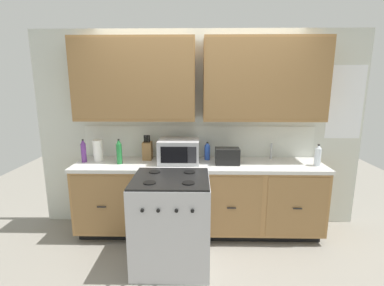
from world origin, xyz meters
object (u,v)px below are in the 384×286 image
Objects in this scene: bottle_violet at (84,151)px; stove_range at (171,222)px; knife_block at (147,150)px; bottle_clear at (318,155)px; bottle_green at (119,152)px; microwave at (179,151)px; paper_towel_roll at (98,151)px; bottle_blue at (207,151)px; toaster at (227,156)px.

stove_range is at bearing -30.13° from bottle_violet.
bottle_clear is at bearing -6.54° from knife_block.
stove_range is 1.06m from bottle_green.
stove_range is 1.41m from bottle_violet.
stove_range is 0.87m from microwave.
bottle_green reaches higher than bottle_violet.
bottle_green is at bearing -7.93° from bottle_violet.
bottle_clear is (2.01, -0.23, 0.01)m from knife_block.
knife_block is 2.02m from bottle_clear.
bottle_clear is (1.61, -0.10, -0.02)m from microwave.
knife_block is (-0.36, 0.78, 0.55)m from stove_range.
bottle_violet is at bearing -179.91° from microwave.
bottle_green is at bearing -21.50° from paper_towel_roll.
bottle_violet is (-0.75, -0.13, 0.02)m from knife_block.
bottle_violet is (-2.76, 0.10, 0.01)m from bottle_clear.
bottle_clear is at bearing -3.49° from microwave.
microwave is at bearing 5.27° from bottle_green.
microwave reaches higher than bottle_blue.
microwave is 1.85× the size of paper_towel_roll.
microwave is 1.89× the size of bottle_clear.
microwave is 0.99m from paper_towel_roll.
microwave is 0.58m from toaster.
stove_range is 1.83m from bottle_clear.
bottle_blue is (0.75, 0.01, -0.01)m from knife_block.
paper_towel_roll is (-0.99, 0.05, -0.01)m from microwave.
bottle_clear is 2.76m from bottle_violet.
bottle_violet is at bearing 172.07° from bottle_green.
bottle_green is at bearing -168.94° from bottle_blue.
knife_block is 0.36m from bottle_green.
stove_range is at bearing -93.36° from microwave.
stove_range is 1.98× the size of microwave.
microwave is 1.71× the size of toaster.
toaster is 1.10× the size of bottle_clear.
bottle_green is (-1.27, -0.01, 0.05)m from toaster.
toaster is 0.90× the size of knife_block.
stove_range is 1.01m from toaster.
microwave is 1.55× the size of knife_block.
bottle_violet is (-1.15, -0.00, -0.00)m from microwave.
knife_block is at bearing 33.45° from bottle_green.
knife_block reaches higher than bottle_clear.
bottle_green is (-0.70, -0.06, 0.00)m from microwave.
bottle_green is (-0.30, -0.20, 0.03)m from knife_block.
bottle_blue is (0.38, 0.79, 0.55)m from stove_range.
microwave is (0.04, 0.65, 0.58)m from stove_range.
bottle_clear is at bearing -0.84° from bottle_green.
microwave is at bearing 174.81° from toaster.
paper_towel_roll is 0.93× the size of bottle_violet.
microwave is 1.61m from bottle_clear.
bottle_violet is at bearing -174.59° from bottle_blue.
bottle_clear is 1.13× the size of bottle_blue.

